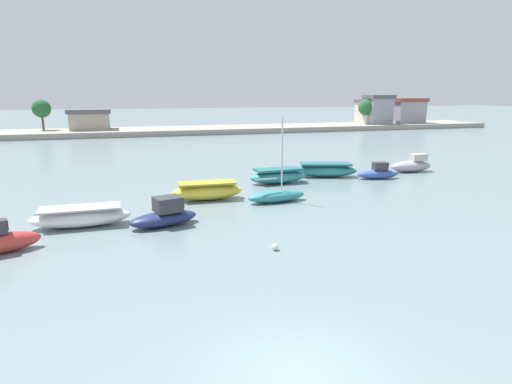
{
  "coord_description": "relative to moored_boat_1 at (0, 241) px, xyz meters",
  "views": [
    {
      "loc": [
        -3.94,
        -9.09,
        7.16
      ],
      "look_at": [
        4.39,
        18.09,
        0.63
      ],
      "focal_mm": 30.38,
      "sensor_mm": 36.0,
      "label": 1
    }
  ],
  "objects": [
    {
      "name": "ground_plane",
      "position": [
        9.62,
        -12.24,
        -0.56
      ],
      "size": [
        400.0,
        400.0,
        0.0
      ],
      "primitive_type": "plane",
      "color": "slate"
    },
    {
      "name": "moored_boat_9",
      "position": [
        31.13,
        12.38,
        0.04
      ],
      "size": [
        4.12,
        1.65,
        1.63
      ],
      "rotation": [
        0.0,
        0.0,
        -0.03
      ],
      "color": "#9E9EA3",
      "rests_on": "ground"
    },
    {
      "name": "distant_shoreline",
      "position": [
        9.33,
        58.31,
        1.22
      ],
      "size": [
        138.27,
        11.46,
        7.68
      ],
      "color": "gray",
      "rests_on": "ground"
    },
    {
      "name": "moored_boat_1",
      "position": [
        0.0,
        0.0,
        0.0
      ],
      "size": [
        3.49,
        2.04,
        1.56
      ],
      "rotation": [
        0.0,
        0.0,
        0.32
      ],
      "color": "#C63833",
      "rests_on": "ground"
    },
    {
      "name": "moored_boat_3",
      "position": [
        7.58,
        2.05,
        0.02
      ],
      "size": [
        4.1,
        2.49,
        1.59
      ],
      "rotation": [
        0.0,
        0.0,
        0.27
      ],
      "color": "navy",
      "rests_on": "ground"
    },
    {
      "name": "moored_boat_4",
      "position": [
        10.94,
        7.27,
        0.03
      ],
      "size": [
        4.91,
        2.07,
        1.23
      ],
      "rotation": [
        0.0,
        0.0,
        -0.04
      ],
      "color": "yellow",
      "rests_on": "ground"
    },
    {
      "name": "moored_boat_7",
      "position": [
        22.39,
        12.49,
        0.02
      ],
      "size": [
        5.8,
        3.51,
        1.2
      ],
      "rotation": [
        0.0,
        0.0,
        -0.31
      ],
      "color": "teal",
      "rests_on": "ground"
    },
    {
      "name": "moored_boat_2",
      "position": [
        3.17,
        3.28,
        -0.04
      ],
      "size": [
        5.28,
        1.89,
        1.08
      ],
      "rotation": [
        0.0,
        0.0,
        0.0
      ],
      "color": "white",
      "rests_on": "ground"
    },
    {
      "name": "moored_boat_5",
      "position": [
        15.28,
        5.26,
        -0.13
      ],
      "size": [
        4.21,
        1.67,
        5.7
      ],
      "rotation": [
        0.0,
        0.0,
        0.1
      ],
      "color": "teal",
      "rests_on": "ground"
    },
    {
      "name": "moored_boat_8",
      "position": [
        26.28,
        10.35,
        -0.06
      ],
      "size": [
        3.79,
        1.72,
        1.42
      ],
      "rotation": [
        0.0,
        0.0,
        -0.14
      ],
      "color": "#3856A8",
      "rests_on": "ground"
    },
    {
      "name": "moored_boat_6",
      "position": [
        17.48,
        11.09,
        0.02
      ],
      "size": [
        4.82,
        2.06,
        1.2
      ],
      "rotation": [
        0.0,
        0.0,
        0.04
      ],
      "color": "teal",
      "rests_on": "ground"
    },
    {
      "name": "mooring_buoy_1",
      "position": [
        12.11,
        -3.37,
        -0.4
      ],
      "size": [
        0.33,
        0.33,
        0.33
      ],
      "primitive_type": "sphere",
      "color": "white",
      "rests_on": "ground"
    }
  ]
}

